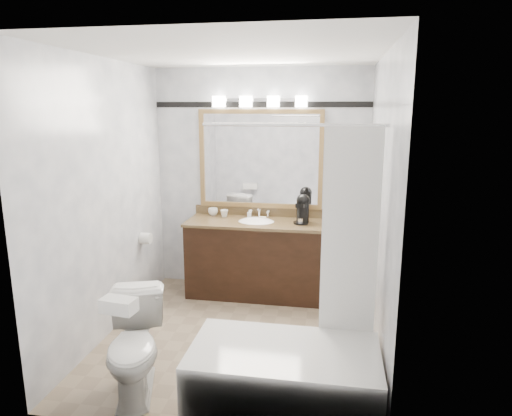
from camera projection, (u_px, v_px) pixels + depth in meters
The scene contains 14 objects.
room at pixel (236, 205), 3.92m from camera, with size 2.42×2.62×2.52m.
vanity at pixel (256, 257), 5.08m from camera, with size 1.53×0.58×0.97m.
mirror at pixel (260, 159), 5.10m from camera, with size 1.40×0.04×1.10m.
vanity_light_bar at pixel (260, 101), 4.92m from camera, with size 1.02×0.14×0.12m.
accent_stripe at pixel (261, 104), 4.99m from camera, with size 2.40×0.01×0.06m, color black.
bathtub at pixel (288, 370), 3.18m from camera, with size 1.30×0.75×1.96m.
tp_roll at pixel (146, 238), 4.87m from camera, with size 0.12×0.12×0.11m, color white.
toilet at pixel (135, 346), 3.32m from camera, with size 0.41×0.71×0.73m, color white.
tissue_box at pixel (119, 305), 3.04m from camera, with size 0.23×0.13×0.10m, color white.
coffee_maker at pixel (303, 208), 4.89m from camera, with size 0.17×0.20×0.31m.
cup_left at pixel (213, 212), 5.25m from camera, with size 0.11×0.11×0.09m, color white.
cup_right at pixel (224, 213), 5.18m from camera, with size 0.09×0.09×0.08m, color white.
soap_bottle_a at pixel (249, 214), 5.13m from camera, with size 0.04×0.04×0.10m, color white.
soap_bar at pixel (262, 218), 5.09m from camera, with size 0.08×0.05×0.02m, color beige.
Camera 1 is at (0.82, -3.75, 2.07)m, focal length 32.00 mm.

